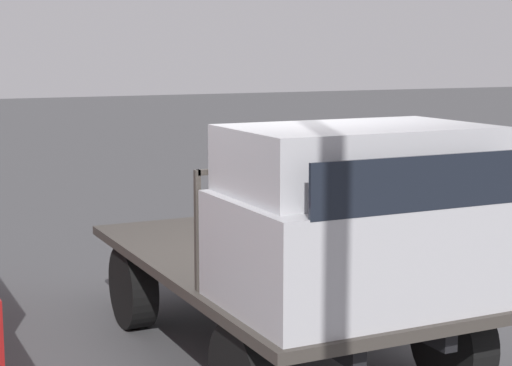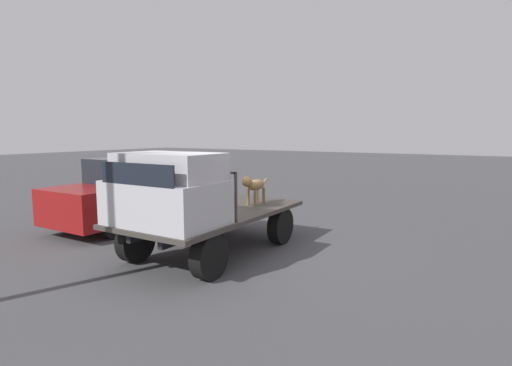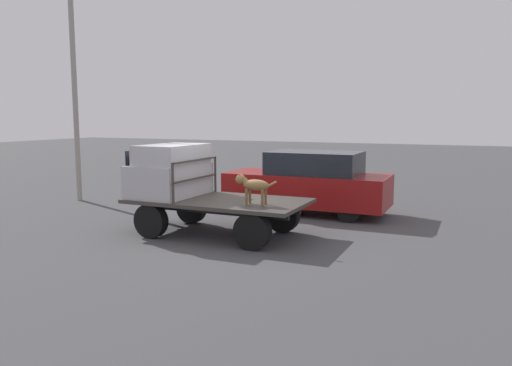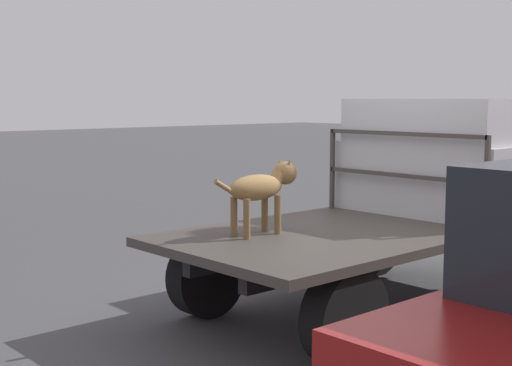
# 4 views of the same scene
# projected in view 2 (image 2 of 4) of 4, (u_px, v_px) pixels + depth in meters

# --- Properties ---
(ground_plane) EXTENTS (80.00, 80.00, 0.00)m
(ground_plane) POSITION_uv_depth(u_px,v_px,m) (214.00, 252.00, 7.85)
(ground_plane) COLOR #474749
(flatbed_truck) EXTENTS (3.92, 2.00, 0.81)m
(flatbed_truck) POSITION_uv_depth(u_px,v_px,m) (213.00, 222.00, 7.78)
(flatbed_truck) COLOR black
(flatbed_truck) RESTS_ON ground
(truck_cab) EXTENTS (1.27, 1.88, 1.18)m
(truck_cab) POSITION_uv_depth(u_px,v_px,m) (167.00, 191.00, 6.62)
(truck_cab) COLOR #B7B7BC
(truck_cab) RESTS_ON flatbed_truck
(truck_headboard) EXTENTS (0.04, 1.88, 0.86)m
(truck_headboard) POSITION_uv_depth(u_px,v_px,m) (193.00, 185.00, 7.19)
(truck_headboard) COLOR #3D3833
(truck_headboard) RESTS_ON flatbed_truck
(dog) EXTENTS (0.96, 0.23, 0.66)m
(dog) POSITION_uv_depth(u_px,v_px,m) (254.00, 185.00, 8.35)
(dog) COLOR brown
(dog) RESTS_ON flatbed_truck
(parked_sedan) EXTENTS (4.37, 1.75, 1.69)m
(parked_sedan) POSITION_uv_depth(u_px,v_px,m) (138.00, 190.00, 10.30)
(parked_sedan) COLOR black
(parked_sedan) RESTS_ON ground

